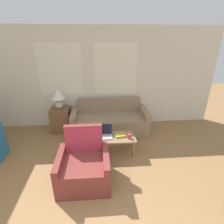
# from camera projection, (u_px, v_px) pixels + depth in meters

# --- Properties ---
(wall_back) EXTENTS (6.70, 0.06, 2.60)m
(wall_back) POSITION_uv_depth(u_px,v_px,m) (92.00, 79.00, 4.61)
(wall_back) COLOR silver
(wall_back) RESTS_ON ground_plane
(couch) EXTENTS (1.97, 0.80, 0.82)m
(couch) POSITION_uv_depth(u_px,v_px,m) (110.00, 121.00, 4.67)
(couch) COLOR #937A5B
(couch) RESTS_ON ground_plane
(armchair) EXTENTS (0.86, 0.77, 0.93)m
(armchair) POSITION_uv_depth(u_px,v_px,m) (84.00, 167.00, 2.99)
(armchair) COLOR brown
(armchair) RESTS_ON ground_plane
(side_table) EXTENTS (0.47, 0.47, 0.63)m
(side_table) POSITION_uv_depth(u_px,v_px,m) (61.00, 119.00, 4.63)
(side_table) COLOR brown
(side_table) RESTS_ON ground_plane
(table_lamp) EXTENTS (0.34, 0.34, 0.51)m
(table_lamp) POSITION_uv_depth(u_px,v_px,m) (58.00, 96.00, 4.37)
(table_lamp) COLOR beige
(table_lamp) RESTS_ON side_table
(coffee_table) EXTENTS (0.86, 0.49, 0.39)m
(coffee_table) POSITION_uv_depth(u_px,v_px,m) (115.00, 139.00, 3.70)
(coffee_table) COLOR #8E704C
(coffee_table) RESTS_ON ground_plane
(laptop) EXTENTS (0.29, 0.27, 0.23)m
(laptop) POSITION_uv_depth(u_px,v_px,m) (105.00, 134.00, 3.67)
(laptop) COLOR #B7B7BC
(laptop) RESTS_ON coffee_table
(cup_navy) EXTENTS (0.08, 0.08, 0.10)m
(cup_navy) POSITION_uv_depth(u_px,v_px,m) (129.00, 136.00, 3.60)
(cup_navy) COLOR #B23D38
(cup_navy) RESTS_ON coffee_table
(book_red) EXTENTS (0.25, 0.21, 0.04)m
(book_red) POSITION_uv_depth(u_px,v_px,m) (120.00, 135.00, 3.69)
(book_red) COLOR gold
(book_red) RESTS_ON coffee_table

